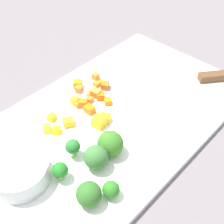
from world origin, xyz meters
The scene contains 31 objects.
ground_plane centered at (0.00, 0.00, 0.00)m, with size 4.00×4.00×0.00m, color slate.
cutting_board centered at (0.00, 0.00, 0.01)m, with size 0.54×0.32×0.01m, color white.
prep_bowl centered at (0.20, -0.01, 0.03)m, with size 0.09×0.09×0.03m, color #B2BAB7.
chef_knife centered at (-0.18, 0.04, 0.02)m, with size 0.25×0.21×0.02m.
carrot_dice_0 centered at (0.02, -0.04, 0.02)m, with size 0.02×0.02×0.01m, color orange.
carrot_dice_1 centered at (-0.02, -0.06, 0.02)m, with size 0.02×0.02×0.02m, color orange.
carrot_dice_2 centered at (-0.06, -0.10, 0.02)m, with size 0.01×0.01×0.01m, color orange.
carrot_dice_3 centered at (-0.04, -0.08, 0.02)m, with size 0.01×0.01×0.01m, color orange.
carrot_dice_4 centered at (-0.01, -0.11, 0.02)m, with size 0.02×0.02×0.02m, color orange.
carrot_dice_5 centered at (-0.02, -0.03, 0.02)m, with size 0.01×0.01×0.01m, color orange.
carrot_dice_6 centered at (0.03, -0.07, 0.02)m, with size 0.01×0.01×0.01m, color orange.
carrot_dice_7 centered at (-0.01, -0.07, 0.02)m, with size 0.01×0.01×0.01m, color orange.
carrot_dice_8 centered at (-0.02, -0.05, 0.02)m, with size 0.02×0.01×0.01m, color orange.
carrot_dice_9 centered at (-0.05, -0.08, 0.02)m, with size 0.01×0.01×0.01m, color orange.
carrot_dice_10 centered at (0.02, -0.06, 0.02)m, with size 0.01×0.02×0.01m, color orange.
carrot_dice_11 centered at (0.00, -0.06, 0.02)m, with size 0.01×0.01×0.01m, color orange.
carrot_dice_12 centered at (-0.01, -0.10, 0.02)m, with size 0.01×0.01×0.01m, color orange.
carrot_dice_13 centered at (-0.05, -0.06, 0.02)m, with size 0.02×0.02×0.02m, color orange.
pepper_dice_0 centered at (0.02, 0.00, 0.02)m, with size 0.02×0.02×0.01m, color yellow.
pepper_dice_1 centered at (0.07, -0.04, 0.02)m, with size 0.01×0.02×0.01m, color yellow.
pepper_dice_2 centered at (0.02, -0.08, 0.02)m, with size 0.01×0.01×0.01m, color yellow.
pepper_dice_3 centered at (0.10, -0.04, 0.02)m, with size 0.01×0.01×0.01m, color yellow.
pepper_dice_4 centered at (0.03, 0.00, 0.02)m, with size 0.02×0.02×0.02m, color yellow.
pepper_dice_5 centered at (0.11, -0.06, 0.02)m, with size 0.02×0.01×0.01m, color yellow.
pepper_dice_6 centered at (0.08, -0.08, 0.02)m, with size 0.02×0.01×0.01m, color yellow.
broccoli_floret_0 centered at (0.10, 0.06, 0.03)m, with size 0.04×0.04×0.04m.
broccoli_floret_1 centered at (0.12, 0.11, 0.03)m, with size 0.03×0.03×0.03m.
broccoli_floret_2 centered at (0.15, 0.10, 0.03)m, with size 0.04×0.04×0.04m.
broccoli_floret_3 centered at (0.11, 0.02, 0.03)m, with size 0.02×0.02×0.03m.
broccoli_floret_4 centered at (0.15, 0.04, 0.03)m, with size 0.02×0.02×0.03m.
broccoli_floret_5 centered at (0.07, 0.06, 0.03)m, with size 0.04×0.04×0.04m.
Camera 1 is at (0.29, 0.27, 0.41)m, focal length 48.28 mm.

